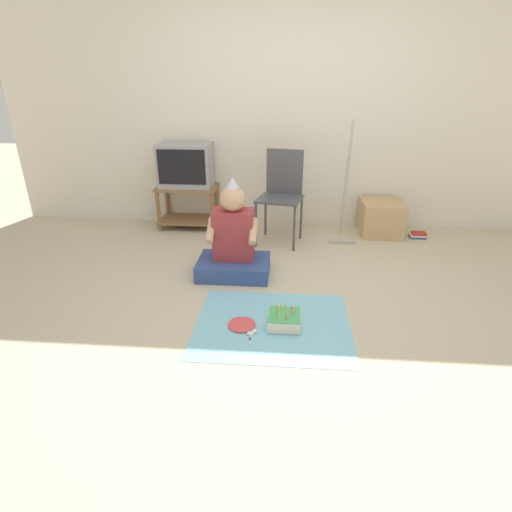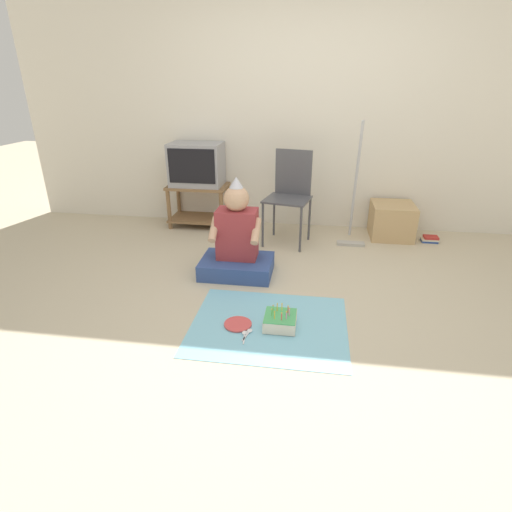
{
  "view_description": "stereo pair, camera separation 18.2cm",
  "coord_description": "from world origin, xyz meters",
  "px_view_note": "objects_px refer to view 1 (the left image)",
  "views": [
    {
      "loc": [
        -0.03,
        -2.55,
        1.56
      ],
      "look_at": [
        -0.25,
        0.19,
        0.35
      ],
      "focal_mm": 28.0,
      "sensor_mm": 36.0,
      "label": 1
    },
    {
      "loc": [
        0.15,
        -2.53,
        1.56
      ],
      "look_at": [
        -0.25,
        0.19,
        0.35
      ],
      "focal_mm": 28.0,
      "sensor_mm": 36.0,
      "label": 2
    }
  ],
  "objects_px": {
    "cardboard_box_stack": "(381,218)",
    "dust_mop": "(344,208)",
    "folding_chair": "(282,190)",
    "paper_plate": "(242,325)",
    "book_pile": "(418,235)",
    "tv": "(186,165)",
    "birthday_cake": "(284,320)",
    "person_seated": "(234,245)"
  },
  "relations": [
    {
      "from": "dust_mop",
      "to": "paper_plate",
      "type": "xyz_separation_m",
      "value": [
        -0.88,
        -1.69,
        -0.35
      ]
    },
    {
      "from": "cardboard_box_stack",
      "to": "paper_plate",
      "type": "height_order",
      "value": "cardboard_box_stack"
    },
    {
      "from": "book_pile",
      "to": "cardboard_box_stack",
      "type": "bearing_deg",
      "value": 165.39
    },
    {
      "from": "dust_mop",
      "to": "paper_plate",
      "type": "distance_m",
      "value": 1.94
    },
    {
      "from": "folding_chair",
      "to": "dust_mop",
      "type": "xyz_separation_m",
      "value": [
        0.65,
        0.02,
        -0.18
      ]
    },
    {
      "from": "cardboard_box_stack",
      "to": "paper_plate",
      "type": "bearing_deg",
      "value": -124.01
    },
    {
      "from": "cardboard_box_stack",
      "to": "birthday_cake",
      "type": "height_order",
      "value": "cardboard_box_stack"
    },
    {
      "from": "birthday_cake",
      "to": "cardboard_box_stack",
      "type": "bearing_deg",
      "value": 61.98
    },
    {
      "from": "tv",
      "to": "paper_plate",
      "type": "xyz_separation_m",
      "value": [
        0.83,
        -2.0,
        -0.7
      ]
    },
    {
      "from": "paper_plate",
      "to": "dust_mop",
      "type": "bearing_deg",
      "value": 62.63
    },
    {
      "from": "dust_mop",
      "to": "paper_plate",
      "type": "relative_size",
      "value": 6.38
    },
    {
      "from": "cardboard_box_stack",
      "to": "birthday_cake",
      "type": "xyz_separation_m",
      "value": [
        -1.02,
        -1.92,
        -0.13
      ]
    },
    {
      "from": "cardboard_box_stack",
      "to": "paper_plate",
      "type": "distance_m",
      "value": 2.35
    },
    {
      "from": "birthday_cake",
      "to": "paper_plate",
      "type": "bearing_deg",
      "value": -174.94
    },
    {
      "from": "book_pile",
      "to": "paper_plate",
      "type": "xyz_separation_m",
      "value": [
        -1.71,
        -1.84,
        -0.02
      ]
    },
    {
      "from": "folding_chair",
      "to": "cardboard_box_stack",
      "type": "xyz_separation_m",
      "value": [
        1.09,
        0.28,
        -0.36
      ]
    },
    {
      "from": "folding_chair",
      "to": "book_pile",
      "type": "distance_m",
      "value": 1.58
    },
    {
      "from": "folding_chair",
      "to": "birthday_cake",
      "type": "height_order",
      "value": "folding_chair"
    },
    {
      "from": "person_seated",
      "to": "cardboard_box_stack",
      "type": "bearing_deg",
      "value": 37.34
    },
    {
      "from": "cardboard_box_stack",
      "to": "birthday_cake",
      "type": "bearing_deg",
      "value": -118.02
    },
    {
      "from": "tv",
      "to": "paper_plate",
      "type": "height_order",
      "value": "tv"
    },
    {
      "from": "birthday_cake",
      "to": "person_seated",
      "type": "bearing_deg",
      "value": 119.59
    },
    {
      "from": "folding_chair",
      "to": "book_pile",
      "type": "bearing_deg",
      "value": 6.63
    },
    {
      "from": "birthday_cake",
      "to": "paper_plate",
      "type": "distance_m",
      "value": 0.3
    },
    {
      "from": "folding_chair",
      "to": "cardboard_box_stack",
      "type": "height_order",
      "value": "folding_chair"
    },
    {
      "from": "cardboard_box_stack",
      "to": "book_pile",
      "type": "bearing_deg",
      "value": -14.61
    },
    {
      "from": "cardboard_box_stack",
      "to": "book_pile",
      "type": "xyz_separation_m",
      "value": [
        0.4,
        -0.1,
        -0.15
      ]
    },
    {
      "from": "folding_chair",
      "to": "paper_plate",
      "type": "bearing_deg",
      "value": -97.76
    },
    {
      "from": "cardboard_box_stack",
      "to": "dust_mop",
      "type": "distance_m",
      "value": 0.54
    },
    {
      "from": "cardboard_box_stack",
      "to": "person_seated",
      "type": "height_order",
      "value": "person_seated"
    },
    {
      "from": "tv",
      "to": "book_pile",
      "type": "distance_m",
      "value": 2.64
    },
    {
      "from": "tv",
      "to": "birthday_cake",
      "type": "xyz_separation_m",
      "value": [
        1.13,
        -1.98,
        -0.66
      ]
    },
    {
      "from": "paper_plate",
      "to": "birthday_cake",
      "type": "bearing_deg",
      "value": 5.06
    },
    {
      "from": "tv",
      "to": "person_seated",
      "type": "relative_size",
      "value": 0.67
    },
    {
      "from": "tv",
      "to": "folding_chair",
      "type": "relative_size",
      "value": 0.61
    },
    {
      "from": "dust_mop",
      "to": "book_pile",
      "type": "xyz_separation_m",
      "value": [
        0.83,
        0.15,
        -0.33
      ]
    },
    {
      "from": "folding_chair",
      "to": "paper_plate",
      "type": "relative_size",
      "value": 4.84
    },
    {
      "from": "book_pile",
      "to": "tv",
      "type": "bearing_deg",
      "value": 176.38
    },
    {
      "from": "tv",
      "to": "book_pile",
      "type": "relative_size",
      "value": 3.25
    },
    {
      "from": "book_pile",
      "to": "dust_mop",
      "type": "bearing_deg",
      "value": -169.64
    },
    {
      "from": "cardboard_box_stack",
      "to": "folding_chair",
      "type": "bearing_deg",
      "value": -165.78
    },
    {
      "from": "tv",
      "to": "dust_mop",
      "type": "xyz_separation_m",
      "value": [
        1.71,
        -0.31,
        -0.35
      ]
    }
  ]
}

